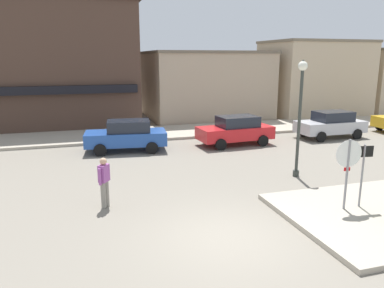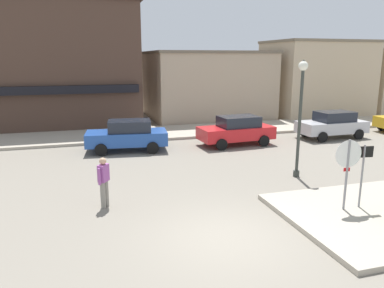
{
  "view_description": "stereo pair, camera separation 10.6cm",
  "coord_description": "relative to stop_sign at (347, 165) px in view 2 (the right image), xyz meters",
  "views": [
    {
      "loc": [
        -3.51,
        -8.36,
        4.6
      ],
      "look_at": [
        0.38,
        4.5,
        1.5
      ],
      "focal_mm": 35.0,
      "sensor_mm": 36.0,
      "label": 1
    },
    {
      "loc": [
        -3.41,
        -8.39,
        4.6
      ],
      "look_at": [
        0.38,
        4.5,
        1.5
      ],
      "focal_mm": 35.0,
      "sensor_mm": 36.0,
      "label": 2
    }
  ],
  "objects": [
    {
      "name": "parked_car_second",
      "position": [
        0.52,
        9.45,
        -0.71
      ],
      "size": [
        4.11,
        2.1,
        1.56
      ],
      "color": "red",
      "rests_on": "ground"
    },
    {
      "name": "building_storefront_left_mid",
      "position": [
        11.08,
        18.0,
        1.46
      ],
      "size": [
        7.81,
        5.75,
        5.95
      ],
      "color": "tan",
      "rests_on": "ground"
    },
    {
      "name": "pedestrian_crossing_near",
      "position": [
        -6.87,
        2.58,
        -0.65
      ],
      "size": [
        0.39,
        0.5,
        1.61
      ],
      "color": "gray",
      "rests_on": "ground"
    },
    {
      "name": "lamp_post",
      "position": [
        0.63,
        3.62,
        1.44
      ],
      "size": [
        0.36,
        0.36,
        4.54
      ],
      "color": "#333833",
      "rests_on": "ground"
    },
    {
      "name": "stop_sign",
      "position": [
        0.0,
        0.0,
        0.0
      ],
      "size": [
        0.82,
        0.12,
        2.3
      ],
      "color": "gray",
      "rests_on": "ground"
    },
    {
      "name": "building_corner_shop",
      "position": [
        -9.43,
        20.41,
        2.65
      ],
      "size": [
        12.16,
        10.27,
        8.32
      ],
      "color": "#473328",
      "rests_on": "ground"
    },
    {
      "name": "kerb_far",
      "position": [
        -3.95,
        13.53,
        -1.44
      ],
      "size": [
        80.0,
        4.0,
        0.15
      ],
      "primitive_type": "cube",
      "color": "#A89E8C",
      "rests_on": "ground"
    },
    {
      "name": "building_storefront_right_near",
      "position": [
        18.1,
        18.3,
        1.18
      ],
      "size": [
        5.24,
        5.99,
        5.38
      ],
      "color": "tan",
      "rests_on": "ground"
    },
    {
      "name": "one_way_sign",
      "position": [
        0.57,
        0.02,
        -0.19
      ],
      "size": [
        0.6,
        0.09,
        2.1
      ],
      "color": "gray",
      "rests_on": "ground"
    },
    {
      "name": "parked_car_nearest",
      "position": [
        -5.28,
        9.77,
        -0.71
      ],
      "size": [
        4.17,
        2.23,
        1.56
      ],
      "color": "#234C9E",
      "rests_on": "ground"
    },
    {
      "name": "building_storefront_left_near",
      "position": [
        2.14,
        19.64,
        1.04
      ],
      "size": [
        9.01,
        7.98,
        5.11
      ],
      "color": "tan",
      "rests_on": "ground"
    },
    {
      "name": "parked_car_third",
      "position": [
        6.61,
        9.54,
        -0.71
      ],
      "size": [
        4.05,
        1.97,
        1.56
      ],
      "color": "#B7B7BC",
      "rests_on": "ground"
    },
    {
      "name": "ground_plane",
      "position": [
        -3.95,
        -0.44,
        -1.52
      ],
      "size": [
        160.0,
        160.0,
        0.0
      ],
      "primitive_type": "plane",
      "color": "gray"
    }
  ]
}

